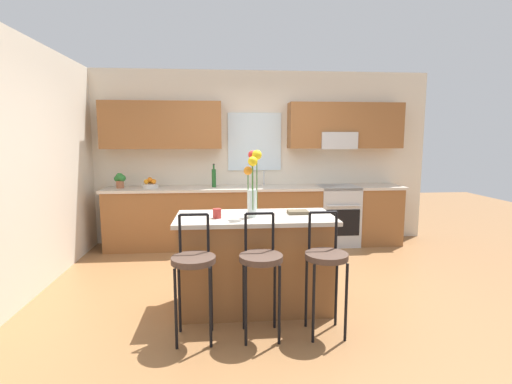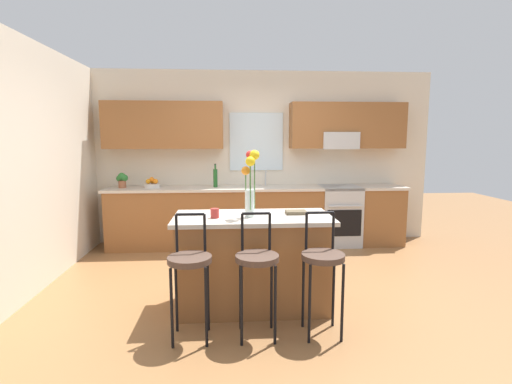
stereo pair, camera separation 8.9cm
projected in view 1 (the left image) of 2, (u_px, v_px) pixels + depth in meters
The scene contains 16 objects.
ground_plane at pixel (270, 286), 4.34m from camera, with size 14.00×14.00×0.00m, color olive.
wall_left at pixel (36, 166), 4.22m from camera, with size 0.12×4.60×2.70m, color beige.
back_wall_assembly at pixel (256, 147), 6.08m from camera, with size 5.60×0.50×2.70m.
counter_run at pixel (256, 216), 5.95m from camera, with size 4.56×0.64×0.92m.
sink_faucet at pixel (264, 177), 6.02m from camera, with size 0.02×0.13×0.23m.
oven_range at pixel (337, 215), 6.04m from camera, with size 0.60×0.64×0.92m.
kitchen_island at pixel (255, 261), 3.75m from camera, with size 1.51×0.71×0.92m.
bar_stool_near at pixel (194, 265), 3.12m from camera, with size 0.36×0.36×1.04m.
bar_stool_middle at pixel (261, 263), 3.16m from camera, with size 0.36×0.36×1.04m.
bar_stool_far at pixel (326, 262), 3.21m from camera, with size 0.36×0.36×1.04m.
flower_vase at pixel (253, 180), 3.57m from camera, with size 0.17×0.16×0.63m.
mug_ceramic at pixel (217, 213), 3.57m from camera, with size 0.08×0.08×0.09m, color #A52D28.
cookbook at pixel (298, 212), 3.78m from camera, with size 0.20×0.15×0.03m, color brown.
fruit_bowl_oranges at pixel (150, 184), 5.74m from camera, with size 0.24×0.24×0.16m.
bottle_olive_oil at pixel (214, 178), 5.81m from camera, with size 0.06×0.06×0.35m.
potted_plant_small at pixel (120, 180), 5.69m from camera, with size 0.18×0.12×0.23m.
Camera 1 is at (-0.52, -4.12, 1.66)m, focal length 26.94 mm.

